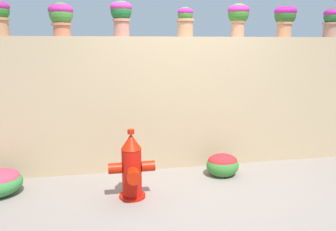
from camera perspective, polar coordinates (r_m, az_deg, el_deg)
name	(u,v)px	position (r m, az deg, el deg)	size (l,w,h in m)	color
ground_plane	(199,188)	(4.23, 5.28, -12.11)	(24.00, 24.00, 0.00)	gray
stone_wall	(182,102)	(4.82, 2.42, 2.25)	(5.28, 0.37, 1.82)	tan
potted_plant_1	(61,16)	(4.63, -17.59, 15.77)	(0.31, 0.31, 0.42)	#C26B4A
potted_plant_2	(121,14)	(4.64, -7.89, 16.63)	(0.29, 0.29, 0.46)	#B56F5F
potted_plant_3	(185,20)	(4.74, 2.92, 15.79)	(0.25, 0.25, 0.39)	tan
potted_plant_4	(238,15)	(5.03, 11.78, 16.23)	(0.30, 0.30, 0.46)	tan
potted_plant_5	(285,17)	(5.29, 19.15, 15.49)	(0.31, 0.31, 0.46)	#C37C53
potted_plant_6	(332,20)	(5.77, 25.98, 14.27)	(0.28, 0.28, 0.43)	#AB7862
fire_hydrant	(132,168)	(3.86, -6.11, -8.77)	(0.53, 0.43, 0.80)	red
flower_bush_left	(223,164)	(4.60, 9.18, -8.06)	(0.43, 0.39, 0.31)	#398132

